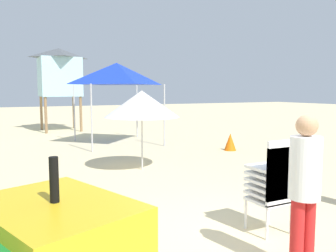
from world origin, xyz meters
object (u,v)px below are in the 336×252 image
lifeguard_tower (59,72)px  traffic_cone_near (230,142)px  popup_canopy (117,74)px  beach_umbrella_left (142,104)px  lifeguard_near_left (305,184)px  stacked_plastic_chairs (274,180)px

lifeguard_tower → traffic_cone_near: lifeguard_tower is taller
popup_canopy → beach_umbrella_left: 4.43m
lifeguard_near_left → popup_canopy: size_ratio=0.58×
stacked_plastic_chairs → traffic_cone_near: stacked_plastic_chairs is taller
lifeguard_near_left → popup_canopy: 9.67m
beach_umbrella_left → traffic_cone_near: beach_umbrella_left is taller
beach_umbrella_left → traffic_cone_near: 4.01m
lifeguard_near_left → traffic_cone_near: size_ratio=3.05×
lifeguard_near_left → beach_umbrella_left: (0.37, 5.21, 0.63)m
stacked_plastic_chairs → traffic_cone_near: bearing=57.9°
popup_canopy → lifeguard_near_left: bearing=-97.1°
stacked_plastic_chairs → traffic_cone_near: 6.56m
stacked_plastic_chairs → lifeguard_tower: (-0.40, 13.65, 2.03)m
beach_umbrella_left → lifeguard_near_left: bearing=-94.1°
popup_canopy → beach_umbrella_left: (-0.81, -4.26, -0.91)m
stacked_plastic_chairs → lifeguard_tower: size_ratio=0.33×
lifeguard_tower → traffic_cone_near: size_ratio=7.05×
lifeguard_tower → stacked_plastic_chairs: bearing=-88.3°
popup_canopy → traffic_cone_near: bearing=-47.5°
stacked_plastic_chairs → traffic_cone_near: size_ratio=2.34×
popup_canopy → lifeguard_tower: bearing=102.4°
lifeguard_near_left → traffic_cone_near: bearing=58.5°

